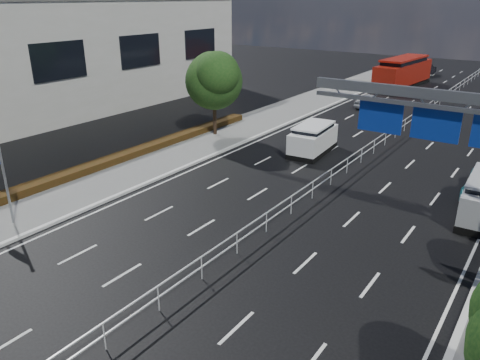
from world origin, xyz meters
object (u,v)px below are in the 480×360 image
Objects in this scene: white_minivan at (313,139)px; red_bus at (403,72)px; near_car_silver at (368,101)px; overhead_gantry at (455,121)px; near_car_dark at (425,69)px.

red_bus is (-2.66, 29.40, 0.84)m from white_minivan.
white_minivan is 1.21× the size of near_car_silver.
near_car_dark is (-13.27, 49.01, -4.81)m from overhead_gantry.
overhead_gantry reaches higher than near_car_silver.
near_car_silver is at bearing 97.08° from near_car_dark.
white_minivan is 40.62m from near_car_dark.
white_minivan is at bearing 97.84° from near_car_silver.
near_car_dark is at bearing 105.15° from overhead_gantry.
overhead_gantry is 2.55× the size of near_car_silver.
overhead_gantry is 14.20m from white_minivan.
overhead_gantry is 40.26m from red_bus.
white_minivan is 1.00× the size of near_car_dark.
overhead_gantry is 28.12m from near_car_silver.
near_car_dark is (-2.86, 40.52, -0.21)m from white_minivan.
overhead_gantry reaches higher than near_car_dark.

